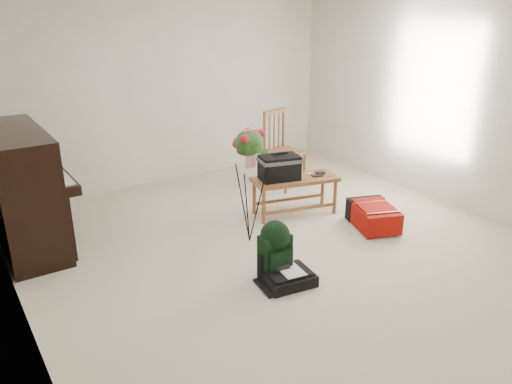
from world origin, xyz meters
TOP-DOWN VIEW (x-y plane):
  - floor at (0.00, 0.00)m, footprint 5.00×5.50m
  - wall_back at (0.00, 2.75)m, footprint 5.00×0.04m
  - wall_left at (-2.50, 0.00)m, footprint 0.04×5.50m
  - wall_right at (2.50, 0.00)m, footprint 0.04×5.50m
  - piano at (-2.19, 1.60)m, footprint 0.71×1.50m
  - bench at (0.52, 0.74)m, footprint 1.09×0.65m
  - dining_chair at (1.13, 1.61)m, footprint 0.55×0.55m
  - red_suitcase at (1.16, -0.05)m, footprint 0.61×0.75m
  - black_duffel at (-0.40, -0.54)m, footprint 0.49×0.42m
  - green_backpack at (-0.43, -0.38)m, footprint 0.29×0.28m
  - flower_stand at (-0.21, 0.39)m, footprint 0.50×0.50m

SIDE VIEW (x-z plane):
  - floor at x=0.00m, z-range -0.01..0.01m
  - black_duffel at x=-0.40m, z-range -0.03..0.16m
  - red_suitcase at x=1.16m, z-range 0.01..0.27m
  - green_backpack at x=-0.43m, z-range 0.03..0.60m
  - dining_chair at x=1.13m, z-range -0.01..1.05m
  - bench at x=0.52m, z-range 0.16..0.95m
  - piano at x=-2.19m, z-range -0.03..1.22m
  - flower_stand at x=-0.21m, z-range -0.02..1.26m
  - wall_back at x=0.00m, z-range 0.00..2.50m
  - wall_left at x=-2.50m, z-range 0.00..2.50m
  - wall_right at x=2.50m, z-range 0.00..2.50m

